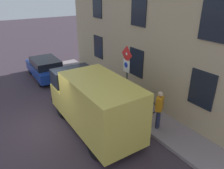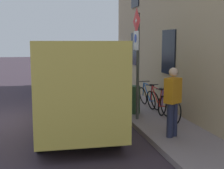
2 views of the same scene
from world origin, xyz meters
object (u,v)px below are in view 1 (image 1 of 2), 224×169
sign_post_stacked (127,70)px  bicycle_red (133,95)px  bicycle_purple (144,102)px  pedestrian (159,108)px  parked_hatchback (45,68)px  litter_bin (119,96)px  delivery_van (94,102)px  bicycle_blue (123,89)px

sign_post_stacked → bicycle_red: bearing=33.0°
sign_post_stacked → bicycle_purple: sign_post_stacked is taller
bicycle_purple → pedestrian: bearing=160.2°
parked_hatchback → bicycle_red: (2.69, -6.33, -0.22)m
sign_post_stacked → litter_bin: 1.87m
bicycle_purple → pedestrian: size_ratio=0.99×
parked_hatchback → delivery_van: bearing=-180.0°
bicycle_purple → bicycle_blue: size_ratio=1.00×
parked_hatchback → pedestrian: size_ratio=2.35×
parked_hatchback → bicycle_purple: 7.72m
delivery_van → bicycle_red: bearing=-72.5°
bicycle_purple → litter_bin: 1.33m
delivery_van → bicycle_purple: delivery_van is taller
sign_post_stacked → delivery_van: (-1.91, -0.27, -0.96)m
parked_hatchback → bicycle_red: size_ratio=2.35×
bicycle_red → pedestrian: pedestrian is taller
delivery_van → pedestrian: bearing=-124.5°
delivery_van → litter_bin: delivery_van is taller
bicycle_red → pedestrian: (-0.56, -2.47, 0.56)m
sign_post_stacked → delivery_van: sign_post_stacked is taller
pedestrian → litter_bin: size_ratio=1.91×
bicycle_purple → bicycle_red: same height
sign_post_stacked → litter_bin: sign_post_stacked is taller
bicycle_blue → litter_bin: litter_bin is taller
sign_post_stacked → parked_hatchback: bearing=104.3°
sign_post_stacked → bicycle_blue: sign_post_stacked is taller
parked_hatchback → bicycle_purple: parked_hatchback is taller
sign_post_stacked → bicycle_purple: 2.03m
parked_hatchback → bicycle_red: 6.88m
sign_post_stacked → litter_bin: bearing=79.9°
parked_hatchback → litter_bin: bearing=-161.6°
parked_hatchback → bicycle_purple: (2.69, -7.24, -0.22)m
litter_bin → bicycle_blue: bearing=43.2°
delivery_van → bicycle_blue: 3.44m
parked_hatchback → pedestrian: pedestrian is taller
bicycle_purple → delivery_van: bearing=89.2°
bicycle_purple → litter_bin: litter_bin is taller
bicycle_red → bicycle_blue: (0.00, 0.91, 0.00)m
bicycle_blue → bicycle_red: bearing=175.0°
delivery_van → parked_hatchback: (0.15, 7.20, -0.60)m
pedestrian → sign_post_stacked: bearing=159.2°
parked_hatchback → bicycle_blue: (2.69, -5.43, -0.22)m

